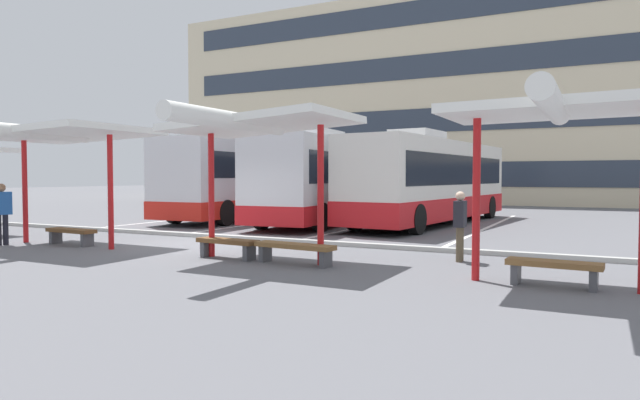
# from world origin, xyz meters

# --- Properties ---
(ground_plane) EXTENTS (160.00, 160.00, 0.00)m
(ground_plane) POSITION_xyz_m (0.00, 0.00, 0.00)
(ground_plane) COLOR slate
(terminal_building) EXTENTS (43.12, 13.25, 17.66)m
(terminal_building) POSITION_xyz_m (0.04, 31.99, 7.46)
(terminal_building) COLOR beige
(terminal_building) RESTS_ON ground
(coach_bus_0) EXTENTS (2.99, 12.01, 3.74)m
(coach_bus_0) POSITION_xyz_m (-4.03, 9.32, 1.75)
(coach_bus_0) COLOR silver
(coach_bus_0) RESTS_ON ground
(coach_bus_1) EXTENTS (3.28, 10.92, 3.66)m
(coach_bus_1) POSITION_xyz_m (0.18, 8.26, 1.71)
(coach_bus_1) COLOR silver
(coach_bus_1) RESTS_ON ground
(coach_bus_2) EXTENTS (3.65, 11.85, 3.60)m
(coach_bus_2) POSITION_xyz_m (4.07, 9.49, 1.66)
(coach_bus_2) COLOR silver
(coach_bus_2) RESTS_ON ground
(lane_stripe_0) EXTENTS (0.16, 14.00, 0.01)m
(lane_stripe_0) POSITION_xyz_m (-6.37, 8.79, 0.00)
(lane_stripe_0) COLOR white
(lane_stripe_0) RESTS_ON ground
(lane_stripe_1) EXTENTS (0.16, 14.00, 0.01)m
(lane_stripe_1) POSITION_xyz_m (-2.12, 8.79, 0.00)
(lane_stripe_1) COLOR white
(lane_stripe_1) RESTS_ON ground
(lane_stripe_2) EXTENTS (0.16, 14.00, 0.01)m
(lane_stripe_2) POSITION_xyz_m (2.12, 8.79, 0.00)
(lane_stripe_2) COLOR white
(lane_stripe_2) RESTS_ON ground
(lane_stripe_3) EXTENTS (0.16, 14.00, 0.01)m
(lane_stripe_3) POSITION_xyz_m (6.37, 8.79, 0.00)
(lane_stripe_3) COLOR white
(lane_stripe_3) RESTS_ON ground
(waiting_shelter_1) EXTENTS (4.38, 5.29, 3.18)m
(waiting_shelter_1) POSITION_xyz_m (-2.87, -2.19, 2.97)
(waiting_shelter_1) COLOR red
(waiting_shelter_1) RESTS_ON ground
(bench_2) EXTENTS (1.67, 0.51, 0.45)m
(bench_2) POSITION_xyz_m (-2.87, -1.76, 0.33)
(bench_2) COLOR brown
(bench_2) RESTS_ON ground
(waiting_shelter_2) EXTENTS (3.87, 4.49, 3.24)m
(waiting_shelter_2) POSITION_xyz_m (3.36, -2.02, 2.96)
(waiting_shelter_2) COLOR red
(waiting_shelter_2) RESTS_ON ground
(bench_3) EXTENTS (1.61, 0.56, 0.45)m
(bench_3) POSITION_xyz_m (2.46, -1.87, 0.33)
(bench_3) COLOR brown
(bench_3) RESTS_ON ground
(bench_4) EXTENTS (1.91, 0.61, 0.45)m
(bench_4) POSITION_xyz_m (4.26, -1.93, 0.34)
(bench_4) COLOR brown
(bench_4) RESTS_ON ground
(waiting_shelter_3) EXTENTS (3.62, 4.10, 3.16)m
(waiting_shelter_3) POSITION_xyz_m (9.39, -2.28, 2.92)
(waiting_shelter_3) COLOR red
(waiting_shelter_3) RESTS_ON ground
(bench_5) EXTENTS (1.55, 0.53, 0.45)m
(bench_5) POSITION_xyz_m (9.39, -2.09, 0.33)
(bench_5) COLOR brown
(bench_5) RESTS_ON ground
(platform_kerb) EXTENTS (44.00, 0.24, 0.12)m
(platform_kerb) POSITION_xyz_m (0.00, 1.40, 0.06)
(platform_kerb) COLOR #ADADA8
(platform_kerb) RESTS_ON ground
(waiting_passenger_0) EXTENTS (0.24, 0.46, 1.55)m
(waiting_passenger_0) POSITION_xyz_m (7.32, 0.07, 0.88)
(waiting_passenger_0) COLOR brown
(waiting_passenger_0) RESTS_ON ground
(waiting_passenger_1) EXTENTS (0.39, 0.53, 1.69)m
(waiting_passenger_1) POSITION_xyz_m (-4.55, -2.61, 0.98)
(waiting_passenger_1) COLOR black
(waiting_passenger_1) RESTS_ON ground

